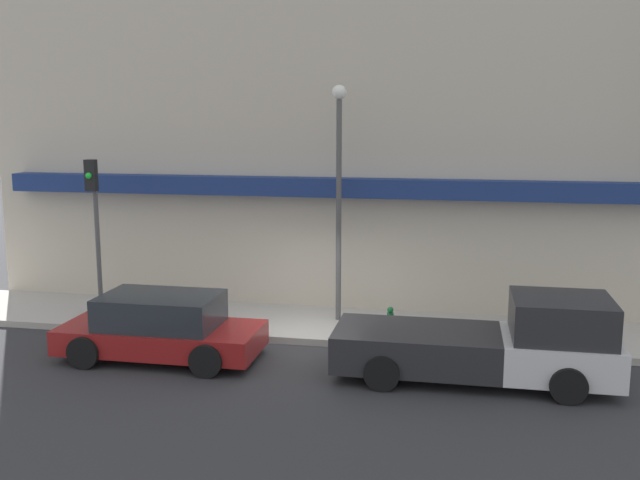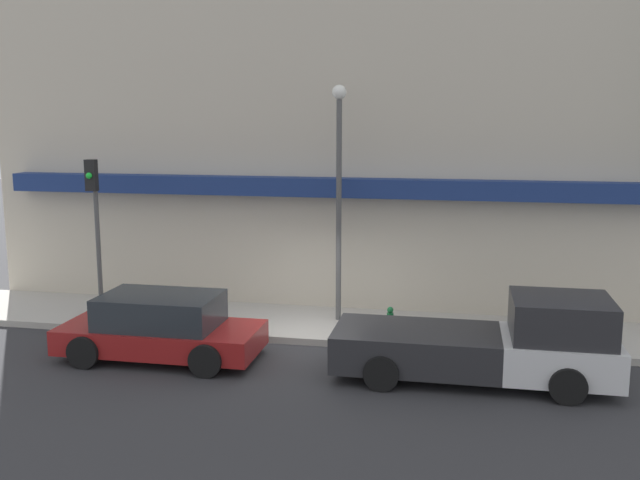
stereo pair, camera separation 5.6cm
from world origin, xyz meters
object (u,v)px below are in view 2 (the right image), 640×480
at_px(street_lamp, 339,177).
at_px(traffic_light, 95,211).
at_px(fire_hydrant, 390,321).
at_px(pickup_truck, 493,343).
at_px(parked_car, 161,327).

relative_size(street_lamp, traffic_light, 1.44).
height_order(fire_hydrant, traffic_light, traffic_light).
relative_size(fire_hydrant, street_lamp, 0.11).
height_order(pickup_truck, fire_hydrant, pickup_truck).
bearing_deg(street_lamp, fire_hydrant, -35.14).
height_order(pickup_truck, parked_car, pickup_truck).
bearing_deg(traffic_light, street_lamp, 9.50).
bearing_deg(street_lamp, traffic_light, -170.50).
bearing_deg(parked_car, pickup_truck, -2.19).
xyz_separation_m(parked_car, fire_hydrant, (4.95, 2.26, -0.22)).
bearing_deg(fire_hydrant, pickup_truck, -44.14).
bearing_deg(fire_hydrant, parked_car, -155.43).
xyz_separation_m(pickup_truck, street_lamp, (-3.79, 3.29, 3.09)).
distance_m(parked_car, fire_hydrant, 5.45).
xyz_separation_m(fire_hydrant, street_lamp, (-1.45, 1.02, 3.38)).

